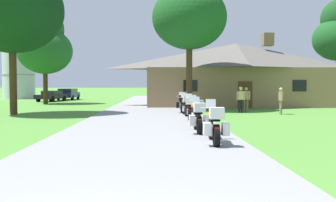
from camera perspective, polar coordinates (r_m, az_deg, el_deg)
The scene contains 17 objects.
ground_plane at distance 23.24m, azimuth -2.89°, elevation -2.03°, with size 500.00×500.00×0.00m, color #4C8433.
asphalt_driveway at distance 21.25m, azimuth -2.99°, elevation -2.37°, with size 6.40×80.00×0.06m, color gray.
motorcycle_orange_nearest_to_camera at distance 11.14m, azimuth 7.15°, elevation -3.76°, with size 0.75×2.08×1.30m.
motorcycle_black_second_in_row at distance 13.75m, azimuth 4.64°, elevation -2.58°, with size 0.72×2.08×1.30m.
motorcycle_orange_third_in_row at distance 16.31m, azimuth 4.30°, elevation -1.75°, with size 0.66×2.08×1.30m.
motorcycle_yellow_fourth_in_row at distance 18.98m, azimuth 3.31°, elevation -1.16°, with size 0.66×2.08×1.30m.
motorcycle_orange_fifth_in_row at distance 21.53m, azimuth 2.69°, elevation -0.73°, with size 0.66×2.08×1.30m.
motorcycle_blue_farthest_in_row at distance 23.88m, azimuth 2.12°, elevation -0.45°, with size 0.75×2.08×1.30m.
stone_lodge at distance 33.19m, azimuth 10.38°, elevation 4.13°, with size 16.37×7.29×6.36m.
bystander_tan_shirt_near_lodge at distance 24.10m, azimuth 16.92°, elevation 0.24°, with size 0.28×0.54×1.67m.
bystander_tan_shirt_beside_signpost at distance 25.48m, azimuth 11.89°, elevation 0.41°, with size 0.47×0.38×1.67m.
bystander_tan_shirt_by_tree at distance 24.67m, azimuth 11.10°, elevation 0.39°, with size 0.55×0.25×1.69m.
tree_by_lodge_front at distance 27.18m, azimuth 3.30°, elevation 13.94°, with size 5.32×5.32×10.73m.
tree_left_far at distance 38.18m, azimuth -18.36°, elevation 8.22°, with size 5.23×5.23×9.18m.
metal_silo_distant at distance 53.58m, azimuth -21.93°, elevation 4.31°, with size 4.23×4.23×7.45m.
parked_navy_suv_far_left at distance 47.59m, azimuth -15.05°, elevation 1.11°, with size 2.00×4.64×1.40m.
parked_black_sedan_far_left at distance 43.55m, azimuth -17.43°, elevation 0.79°, with size 2.80×4.52×1.20m.
Camera 1 is at (0.44, -3.17, 1.80)m, focal length 39.73 mm.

